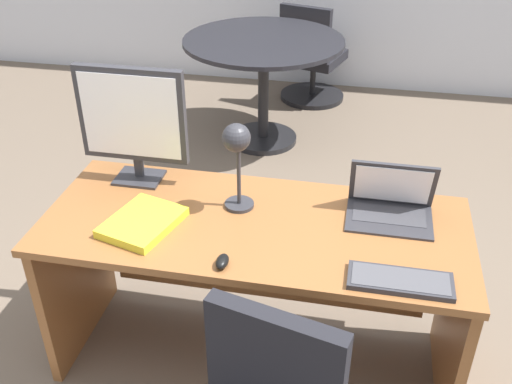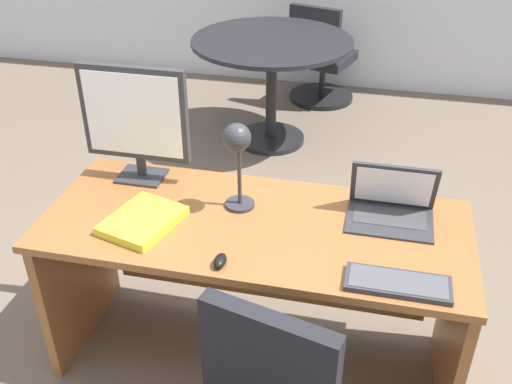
{
  "view_description": "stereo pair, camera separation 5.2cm",
  "coord_description": "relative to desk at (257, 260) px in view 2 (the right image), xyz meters",
  "views": [
    {
      "loc": [
        0.38,
        -1.85,
        2.07
      ],
      "look_at": [
        0.0,
        0.04,
        0.87
      ],
      "focal_mm": 41.2,
      "sensor_mm": 36.0,
      "label": 1
    },
    {
      "loc": [
        0.43,
        -1.84,
        2.07
      ],
      "look_at": [
        0.0,
        0.04,
        0.87
      ],
      "focal_mm": 41.2,
      "sensor_mm": 36.0,
      "label": 2
    }
  ],
  "objects": [
    {
      "name": "ground",
      "position": [
        0.0,
        1.45,
        -0.52
      ],
      "size": [
        12.0,
        12.0,
        0.0
      ],
      "primitive_type": "plane",
      "color": "#6B5B4C"
    },
    {
      "name": "desk",
      "position": [
        0.0,
        0.0,
        0.0
      ],
      "size": [
        1.68,
        0.7,
        0.75
      ],
      "color": "brown",
      "rests_on": "ground"
    },
    {
      "name": "monitor",
      "position": [
        -0.56,
        0.18,
        0.52
      ],
      "size": [
        0.46,
        0.16,
        0.51
      ],
      "color": "#2D2D33",
      "rests_on": "desk"
    },
    {
      "name": "laptop",
      "position": [
        0.52,
        0.12,
        0.3
      ],
      "size": [
        0.33,
        0.24,
        0.23
      ],
      "color": "#2D2D33",
      "rests_on": "desk"
    },
    {
      "name": "keyboard",
      "position": [
        0.56,
        -0.31,
        0.24
      ],
      "size": [
        0.35,
        0.14,
        0.02
      ],
      "color": "#2D2D33",
      "rests_on": "desk"
    },
    {
      "name": "mouse",
      "position": [
        -0.06,
        -0.33,
        0.25
      ],
      "size": [
        0.05,
        0.08,
        0.04
      ],
      "color": "black",
      "rests_on": "desk"
    },
    {
      "name": "desk_lamp",
      "position": [
        -0.08,
        0.03,
        0.51
      ],
      "size": [
        0.12,
        0.14,
        0.38
      ],
      "color": "#2D2D33",
      "rests_on": "desk"
    },
    {
      "name": "book",
      "position": [
        -0.42,
        -0.16,
        0.25
      ],
      "size": [
        0.31,
        0.35,
        0.03
      ],
      "color": "yellow",
      "rests_on": "desk"
    },
    {
      "name": "meeting_table",
      "position": [
        -0.37,
        2.11,
        0.08
      ],
      "size": [
        1.15,
        1.15,
        0.8
      ],
      "color": "black",
      "rests_on": "ground"
    },
    {
      "name": "meeting_chair_near",
      "position": [
        -0.11,
        2.96,
        -0.18
      ],
      "size": [
        0.57,
        0.59,
        0.86
      ],
      "color": "black",
      "rests_on": "ground"
    }
  ]
}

